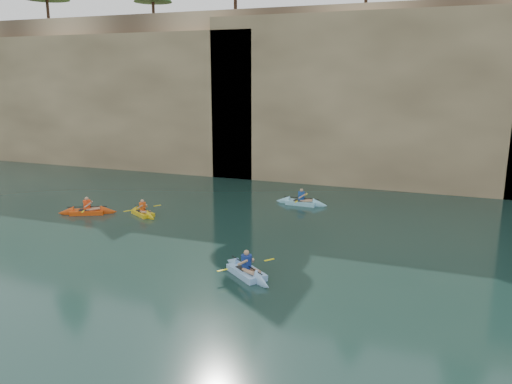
% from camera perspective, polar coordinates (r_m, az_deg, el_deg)
% --- Properties ---
extents(ground, '(160.00, 160.00, 0.00)m').
position_cam_1_polar(ground, '(13.86, -5.65, -18.01)').
color(ground, black).
rests_on(ground, ground).
extents(cliff, '(70.00, 16.00, 12.00)m').
position_cam_1_polar(cliff, '(40.95, 13.34, 11.21)').
color(cliff, tan).
rests_on(cliff, ground).
extents(cliff_slab_west, '(26.00, 2.40, 10.56)m').
position_cam_1_polar(cliff_slab_west, '(41.81, -17.03, 10.04)').
color(cliff_slab_west, tan).
rests_on(cliff_slab_west, ground).
extents(cliff_slab_center, '(24.00, 2.40, 11.40)m').
position_cam_1_polar(cliff_slab_center, '(33.38, 15.06, 10.23)').
color(cliff_slab_center, tan).
rests_on(cliff_slab_center, ground).
extents(sea_cave_west, '(4.50, 1.00, 4.00)m').
position_cam_1_polar(sea_cave_west, '(40.38, -15.01, 5.39)').
color(sea_cave_west, black).
rests_on(sea_cave_west, ground).
extents(sea_cave_center, '(3.50, 1.00, 3.20)m').
position_cam_1_polar(sea_cave_center, '(34.30, 4.51, 3.81)').
color(sea_cave_center, black).
rests_on(sea_cave_center, ground).
extents(kayaker_orange, '(3.04, 2.10, 1.16)m').
position_cam_1_polar(kayaker_orange, '(27.88, -18.69, -2.11)').
color(kayaker_orange, '#D6440D').
rests_on(kayaker_orange, ground).
extents(kayaker_ltblue_near, '(2.87, 2.48, 1.21)m').
position_cam_1_polar(kayaker_ltblue_near, '(18.52, -1.09, -9.07)').
color(kayaker_ltblue_near, '#8BBAE9').
rests_on(kayaker_ltblue_near, ground).
extents(kayaker_yellow, '(2.54, 1.87, 1.05)m').
position_cam_1_polar(kayaker_yellow, '(26.88, -12.80, -2.32)').
color(kayaker_yellow, gold).
rests_on(kayaker_yellow, ground).
extents(kayaker_ltblue_mid, '(3.07, 2.30, 1.16)m').
position_cam_1_polar(kayaker_ltblue_mid, '(28.42, 5.20, -1.17)').
color(kayaker_ltblue_mid, '#88CFE4').
rests_on(kayaker_ltblue_mid, ground).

